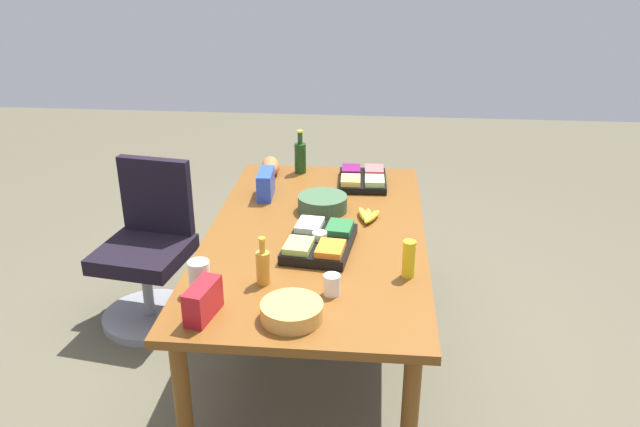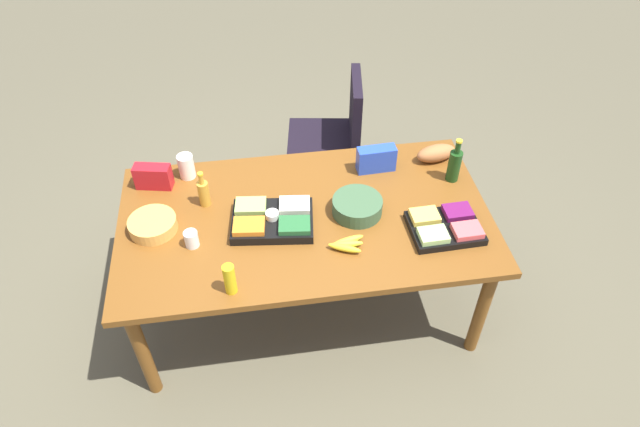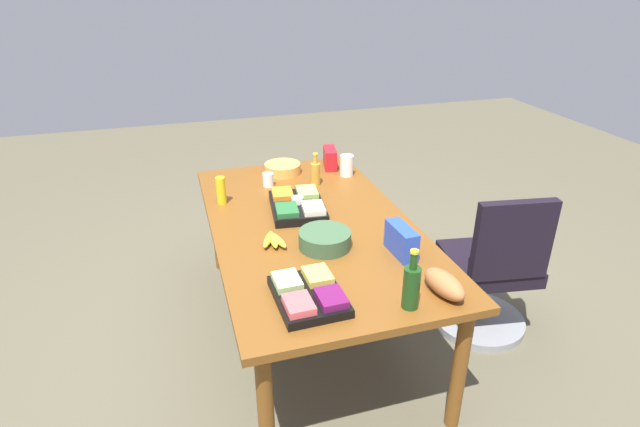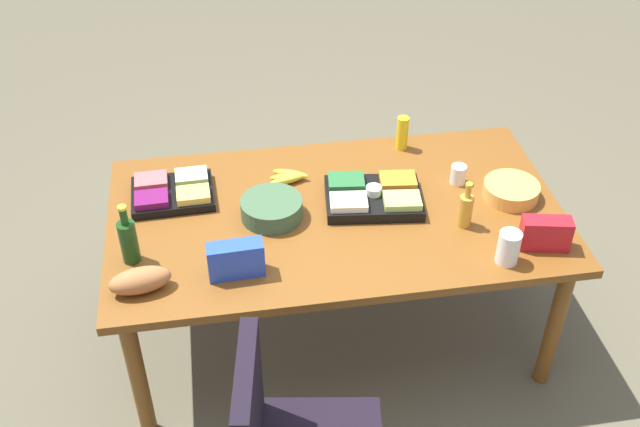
# 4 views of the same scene
# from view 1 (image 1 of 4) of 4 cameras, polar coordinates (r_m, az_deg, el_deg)

# --- Properties ---
(ground_plane) EXTENTS (10.00, 10.00, 0.00)m
(ground_plane) POSITION_cam_1_polar(r_m,az_deg,el_deg) (3.62, -0.33, -12.39)
(ground_plane) COLOR brown
(conference_table) EXTENTS (1.97, 1.09, 0.74)m
(conference_table) POSITION_cam_1_polar(r_m,az_deg,el_deg) (3.27, -0.36, -2.83)
(conference_table) COLOR brown
(conference_table) RESTS_ON ground
(office_chair) EXTENTS (0.56, 0.56, 0.95)m
(office_chair) POSITION_cam_1_polar(r_m,az_deg,el_deg) (3.88, -14.96, -4.09)
(office_chair) COLOR gray
(office_chair) RESTS_ON ground
(salad_bowl) EXTENTS (0.34, 0.34, 0.09)m
(salad_bowl) POSITION_cam_1_polar(r_m,az_deg,el_deg) (3.47, 0.23, 0.92)
(salad_bowl) COLOR #3A593A
(salad_bowl) RESTS_ON conference_table
(dressing_bottle) EXTENTS (0.06, 0.06, 0.22)m
(dressing_bottle) POSITION_cam_1_polar(r_m,az_deg,el_deg) (2.76, -5.08, -4.67)
(dressing_bottle) COLOR gold
(dressing_bottle) RESTS_ON conference_table
(paper_cup) EXTENTS (0.08, 0.08, 0.09)m
(paper_cup) POSITION_cam_1_polar(r_m,az_deg,el_deg) (2.68, 1.06, -6.34)
(paper_cup) COLOR white
(paper_cup) RESTS_ON conference_table
(chip_bag_red) EXTENTS (0.21, 0.12, 0.14)m
(chip_bag_red) POSITION_cam_1_polar(r_m,az_deg,el_deg) (2.57, -10.35, -7.63)
(chip_bag_red) COLOR red
(chip_bag_red) RESTS_ON conference_table
(mayo_jar) EXTENTS (0.11, 0.11, 0.14)m
(mayo_jar) POSITION_cam_1_polar(r_m,az_deg,el_deg) (2.73, -10.65, -5.56)
(mayo_jar) COLOR white
(mayo_jar) RESTS_ON conference_table
(wine_bottle) EXTENTS (0.09, 0.09, 0.27)m
(wine_bottle) POSITION_cam_1_polar(r_m,az_deg,el_deg) (4.01, -1.76, 5.08)
(wine_bottle) COLOR #194016
(wine_bottle) RESTS_ON conference_table
(veggie_tray) EXTENTS (0.45, 0.35, 0.09)m
(veggie_tray) POSITION_cam_1_polar(r_m,az_deg,el_deg) (3.06, -0.03, -2.52)
(veggie_tray) COLOR black
(veggie_tray) RESTS_ON conference_table
(fruit_platter) EXTENTS (0.37, 0.29, 0.07)m
(fruit_platter) POSITION_cam_1_polar(r_m,az_deg,el_deg) (3.85, 3.80, 3.09)
(fruit_platter) COLOR black
(fruit_platter) RESTS_ON conference_table
(chip_bowl) EXTENTS (0.26, 0.26, 0.07)m
(chip_bowl) POSITION_cam_1_polar(r_m,az_deg,el_deg) (2.53, -2.52, -8.67)
(chip_bowl) COLOR gold
(chip_bowl) RESTS_ON conference_table
(chip_bag_blue) EXTENTS (0.22, 0.09, 0.15)m
(chip_bag_blue) POSITION_cam_1_polar(r_m,az_deg,el_deg) (3.66, -4.84, 2.63)
(chip_bag_blue) COLOR blue
(chip_bag_blue) RESTS_ON conference_table
(bread_loaf) EXTENTS (0.25, 0.15, 0.10)m
(bread_loaf) POSITION_cam_1_polar(r_m,az_deg,el_deg) (4.02, -4.42, 4.21)
(bread_loaf) COLOR #A96638
(bread_loaf) RESTS_ON conference_table
(mustard_bottle) EXTENTS (0.06, 0.06, 0.17)m
(mustard_bottle) POSITION_cam_1_polar(r_m,az_deg,el_deg) (2.83, 7.89, -4.01)
(mustard_bottle) COLOR yellow
(mustard_bottle) RESTS_ON conference_table
(banana_bunch) EXTENTS (0.20, 0.14, 0.04)m
(banana_bunch) POSITION_cam_1_polar(r_m,az_deg,el_deg) (3.37, 4.23, -0.20)
(banana_bunch) COLOR yellow
(banana_bunch) RESTS_ON conference_table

